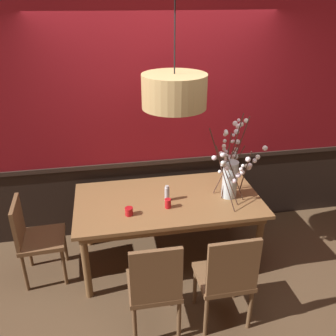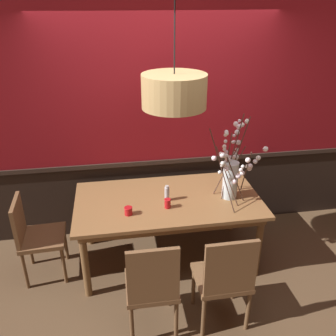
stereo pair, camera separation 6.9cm
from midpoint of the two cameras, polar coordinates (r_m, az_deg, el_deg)
ground_plane at (r=4.11m, az=-0.50°, el=-14.05°), size 24.00×24.00×0.00m
back_wall at (r=4.02m, az=-2.31°, el=7.86°), size 5.18×0.14×2.81m
dining_table at (r=3.71m, az=-0.54°, el=-5.97°), size 1.88×1.00×0.76m
chair_near_side_left at (r=3.04m, az=-2.82°, el=-18.07°), size 0.43×0.43×0.96m
chair_far_side_right at (r=4.60m, az=0.64°, el=-1.59°), size 0.45×0.47×0.91m
chair_head_west_end at (r=3.82m, az=-21.05°, el=-10.01°), size 0.45×0.45×0.89m
chair_near_side_right at (r=3.14m, az=8.70°, el=-16.59°), size 0.45×0.42×0.96m
chair_far_side_left at (r=4.57m, az=-6.10°, el=-2.02°), size 0.44×0.42×0.90m
vase_with_blossoms at (r=3.64m, az=9.50°, el=-0.77°), size 0.57×0.56×0.88m
candle_holder_nearer_center at (r=3.50m, az=-0.58°, el=-5.64°), size 0.07×0.07×0.10m
candle_holder_nearer_edge at (r=3.42m, az=-6.81°, el=-6.85°), size 0.08×0.08×0.08m
condiment_bottle at (r=3.60m, az=-0.71°, el=-4.07°), size 0.05×0.05×0.17m
pendant_lamp at (r=3.18m, az=0.37°, el=12.11°), size 0.57×0.57×1.08m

